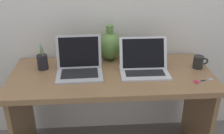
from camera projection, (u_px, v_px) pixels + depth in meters
The scene contains 7 objects.
desk at pixel (112, 92), 1.93m from camera, with size 1.44×0.62×0.73m.
laptop_left at pixel (79, 64), 1.84m from camera, with size 0.33×0.26×0.26m.
laptop_right at pixel (144, 63), 1.86m from camera, with size 0.34×0.26×0.23m.
green_vase at pixel (110, 46), 2.04m from camera, with size 0.18×0.18×0.28m.
coffee_mug at pixel (199, 62), 1.92m from camera, with size 0.11×0.07×0.09m.
pen_cup at pixel (42, 62), 1.90m from camera, with size 0.08×0.08×0.19m.
scissors at pixel (200, 81), 1.75m from camera, with size 0.15×0.07×0.01m.
Camera 1 is at (-0.11, -1.65, 1.57)m, focal length 41.71 mm.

